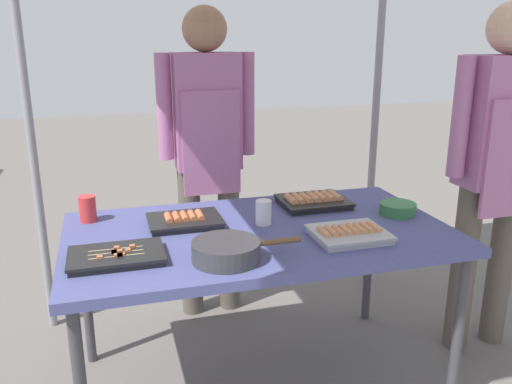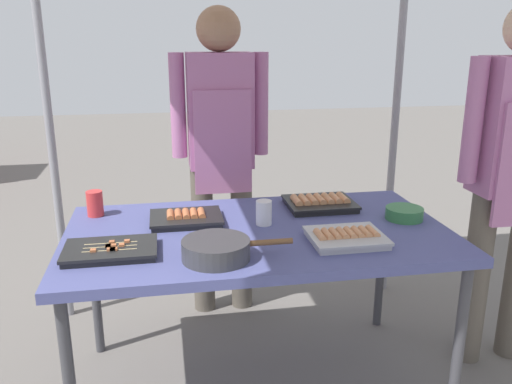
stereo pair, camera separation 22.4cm
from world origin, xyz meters
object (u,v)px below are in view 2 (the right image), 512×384
Objects in this scene: tray_spring_rolls at (320,203)px; drink_cup_near_edge at (95,204)px; stall_table at (258,241)px; tray_grilled_sausages at (186,218)px; vendor_woman at (221,138)px; cooking_wok at (217,249)px; condiment_bowl at (404,213)px; tray_meat_skewers at (111,250)px; tray_pork_links at (346,237)px; drink_cup_by_wok at (264,213)px.

drink_cup_near_edge reaches higher than tray_spring_rolls.
stall_table is 0.76m from drink_cup_near_edge.
vendor_woman reaches higher than tray_grilled_sausages.
tray_spring_rolls is at bearing 129.87° from vendor_woman.
tray_spring_rolls is 0.75m from cooking_wok.
condiment_bowl is at bearing -7.46° from tray_grilled_sausages.
condiment_bowl reaches higher than tray_meat_skewers.
tray_grilled_sausages reaches higher than stall_table.
tray_pork_links is 1.13m from drink_cup_near_edge.
tray_meat_skewers is at bearing -160.35° from drink_cup_by_wok.
cooking_wok is at bearing 82.54° from vendor_woman.
drink_cup_by_wok is at bearing 54.19° from cooking_wok.
tray_meat_skewers is (-0.59, -0.17, 0.07)m from stall_table.
cooking_wok is at bearing -161.44° from condiment_bowl.
stall_table is at bearing 148.15° from tray_pork_links.
drink_cup_near_edge is (-1.04, 0.06, 0.04)m from tray_spring_rolls.
drink_cup_near_edge is (-0.40, 0.16, 0.04)m from tray_grilled_sausages.
condiment_bowl is (0.35, 0.22, 0.01)m from tray_pork_links.
vendor_woman reaches higher than stall_table.
tray_spring_rolls reaches higher than tray_meat_skewers.
drink_cup_by_wok is at bearing 58.09° from stall_table.
vendor_woman is (0.13, 1.01, 0.21)m from cooking_wok.
drink_cup_near_edge is 0.07× the size of vendor_woman.
tray_meat_skewers is at bearing -156.28° from tray_spring_rolls.
cooking_wok is at bearing -171.72° from tray_pork_links.
tray_grilled_sausages is at bearing 102.26° from cooking_wok.
condiment_bowl is at bearing 18.56° from cooking_wok.
tray_grilled_sausages is 0.43m from tray_meat_skewers.
tray_pork_links is 0.41m from condiment_bowl.
cooking_wok is (0.09, -0.42, 0.02)m from tray_grilled_sausages.
tray_grilled_sausages is 0.76× the size of cooking_wok.
stall_table is 0.33m from tray_grilled_sausages.
tray_pork_links is at bearing -148.07° from condiment_bowl.
drink_cup_near_edge is 0.78m from vendor_woman.
tray_grilled_sausages is at bearing -22.10° from drink_cup_near_edge.
tray_grilled_sausages is 0.43m from drink_cup_near_edge.
condiment_bowl is 1.55× the size of drink_cup_by_wok.
drink_cup_by_wok reaches higher than tray_meat_skewers.
tray_grilled_sausages is 0.18× the size of vendor_woman.
tray_spring_rolls reaches higher than tray_pork_links.
drink_cup_near_edge reaches higher than tray_pork_links.
stall_table is at bearing -178.51° from condiment_bowl.
drink_cup_near_edge is 0.77m from drink_cup_by_wok.
tray_pork_links is at bearing -26.42° from drink_cup_near_edge.
vendor_woman reaches higher than drink_cup_by_wok.
tray_pork_links is 0.44m from tray_spring_rolls.
tray_grilled_sausages is (-0.29, 0.14, 0.07)m from stall_table.
cooking_wok is at bearing -136.54° from tray_spring_rolls.
stall_table is at bearing 15.73° from tray_meat_skewers.
tray_spring_rolls is at bearing 144.85° from condiment_bowl.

